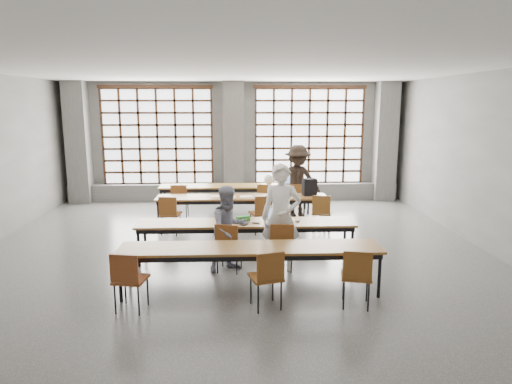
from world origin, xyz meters
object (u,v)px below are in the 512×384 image
student_back (298,181)px  backpack (310,187)px  phone (256,223)px  desk_row_a (235,188)px  chair_back_mid (266,197)px  red_pouch (131,276)px  mouse (297,221)px  plastic_bag (269,180)px  chair_back_left (180,198)px  laptop_front (275,217)px  chair_back_right (298,197)px  chair_mid_centre (261,210)px  student_male (281,217)px  student_female (229,228)px  green_box (243,218)px  laptop_back (285,182)px  chair_mid_left (169,211)px  desk_row_c (246,225)px  chair_front_left (228,242)px  chair_front_right (281,242)px  chair_near_right (357,272)px  chair_near_mid (268,274)px  desk_row_b (242,199)px  desk_row_d (251,251)px  chair_near_left (128,276)px

student_back → backpack: size_ratio=4.61×
student_back → phone: size_ratio=14.17×
desk_row_a → student_back: 1.70m
chair_back_mid → red_pouch: 5.66m
mouse → plastic_bag: 3.89m
chair_back_left → laptop_front: laptop_front is taller
chair_back_right → chair_mid_centre: bearing=-124.6°
chair_mid_centre → mouse: (0.57, -1.74, 0.21)m
student_male → plastic_bag: size_ratio=6.55×
student_female → green_box: size_ratio=5.99×
chair_back_mid → backpack: bearing=-38.3°
laptop_front → laptop_back: size_ratio=1.03×
chair_mid_left → student_male: size_ratio=0.47×
desk_row_c → chair_front_left: bearing=-116.9°
green_box → chair_front_right: bearing=-47.6°
chair_near_right → student_male: student_male is taller
chair_near_mid → mouse: size_ratio=8.98×
desk_row_b → laptop_back: size_ratio=10.38×
chair_mid_left → green_box: 2.31m
chair_front_left → phone: bearing=46.6°
student_female → desk_row_d: bearing=-98.6°
mouse → plastic_bag: plastic_bag is taller
desk_row_d → student_back: (1.34, 4.78, 0.26)m
desk_row_c → mouse: 0.95m
desk_row_b → plastic_bag: size_ratio=13.99×
chair_near_left → chair_mid_centre: bearing=61.9°
desk_row_d → chair_near_left: bearing=-159.9°
desk_row_c → plastic_bag: (0.69, 3.85, 0.21)m
desk_row_d → chair_mid_centre: 3.22m
chair_back_mid → chair_back_right: (0.81, -0.00, 0.00)m
chair_back_right → chair_mid_left: (-3.04, -1.46, 0.00)m
chair_back_right → student_male: (-0.78, -3.68, 0.40)m
chair_near_mid → student_back: size_ratio=0.48×
desk_row_d → chair_near_right: (1.48, -0.63, -0.13)m
red_pouch → student_back: bearing=60.3°
student_male → green_box: bearing=148.5°
mouse → green_box: bearing=174.3°
chair_back_mid → backpack: backpack is taller
chair_back_right → chair_front_right: bearing=-101.6°
mouse → desk_row_b: bearing=112.8°
chair_mid_centre → chair_near_left: (-2.05, -3.83, 0.00)m
chair_mid_centre → chair_front_left: size_ratio=1.00×
desk_row_b → green_box: (-0.00, -2.27, 0.11)m
chair_back_mid → chair_front_right: size_ratio=1.00×
chair_near_left → desk_row_b: bearing=70.0°
chair_front_left → student_male: (0.92, 0.13, 0.40)m
chair_mid_left → chair_mid_centre: 2.04m
laptop_front → green_box: size_ratio=1.58×
desk_row_d → student_female: 1.04m
desk_row_c → laptop_front: 0.57m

